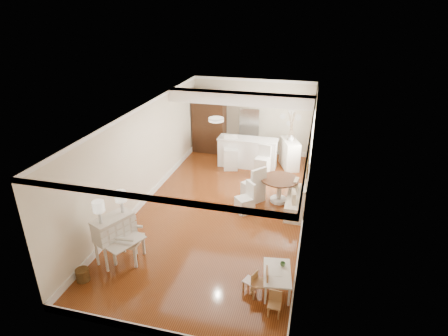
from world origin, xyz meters
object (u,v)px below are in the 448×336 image
at_px(bar_stool_right, 262,162).
at_px(wicker_basket, 83,275).
at_px(kids_chair_c, 274,304).
at_px(slip_chair_far, 253,183).
at_px(secretary_bureau, 115,239).
at_px(sideboard, 289,154).
at_px(breakfast_counter, 248,153).
at_px(kids_table, 277,281).
at_px(gustavian_armchair, 128,239).
at_px(kids_chair_b, 250,280).
at_px(bar_stool_left, 231,153).
at_px(fridge, 259,133).
at_px(kids_chair_a, 260,282).
at_px(dining_table, 279,190).
at_px(pantry_cabinet, 209,122).
at_px(slip_chair_near, 245,198).

bearing_deg(bar_stool_right, wicker_basket, -105.08).
height_order(kids_chair_c, slip_chair_far, slip_chair_far).
relative_size(secretary_bureau, sideboard, 1.07).
relative_size(secretary_bureau, breakfast_counter, 0.54).
distance_m(kids_table, sideboard, 6.24).
xyz_separation_m(secretary_bureau, sideboard, (3.22, 6.15, -0.06)).
height_order(gustavian_armchair, slip_chair_far, gustavian_armchair).
xyz_separation_m(wicker_basket, kids_chair_b, (3.42, 0.59, 0.11)).
xyz_separation_m(kids_chair_c, sideboard, (-0.41, 6.89, 0.25)).
bearing_deg(kids_chair_b, breakfast_counter, -147.51).
distance_m(bar_stool_left, fridge, 1.60).
xyz_separation_m(kids_chair_a, breakfast_counter, (-1.49, 6.15, 0.20)).
xyz_separation_m(slip_chair_far, breakfast_counter, (-0.64, 2.34, -0.02)).
height_order(kids_chair_a, dining_table, dining_table).
relative_size(kids_chair_a, kids_chair_b, 1.29).
xyz_separation_m(kids_table, bar_stool_left, (-2.30, 5.57, 0.36)).
height_order(kids_chair_a, pantry_cabinet, pantry_cabinet).
relative_size(wicker_basket, slip_chair_near, 0.31).
distance_m(kids_chair_b, breakfast_counter, 6.20).
xyz_separation_m(kids_chair_c, bar_stool_right, (-1.19, 5.86, 0.28)).
distance_m(kids_chair_c, pantry_cabinet, 8.48).
bearing_deg(secretary_bureau, bar_stool_left, 100.88).
xyz_separation_m(breakfast_counter, pantry_cabinet, (-1.70, 1.08, 0.63)).
bearing_deg(gustavian_armchair, wicker_basket, 139.98).
distance_m(kids_chair_a, slip_chair_far, 3.91).
height_order(slip_chair_near, slip_chair_far, slip_chair_far).
height_order(wicker_basket, slip_chair_far, slip_chair_far).
distance_m(kids_chair_b, sideboard, 6.37).
bearing_deg(wicker_basket, fridge, 73.03).
distance_m(kids_chair_b, bar_stool_left, 5.99).
xyz_separation_m(kids_table, sideboard, (-0.37, 6.22, 0.27)).
xyz_separation_m(kids_table, breakfast_counter, (-1.79, 5.92, 0.29)).
bearing_deg(slip_chair_near, breakfast_counter, 147.61).
height_order(bar_stool_left, bar_stool_right, bar_stool_left).
bearing_deg(gustavian_armchair, bar_stool_left, -15.27).
height_order(secretary_bureau, gustavian_armchair, secretary_bureau).
distance_m(kids_chair_c, slip_chair_near, 3.73).
bearing_deg(gustavian_armchair, kids_chair_c, -108.25).
xyz_separation_m(slip_chair_far, bar_stool_right, (0.00, 1.62, -0.01)).
bearing_deg(dining_table, bar_stool_right, 115.80).
bearing_deg(breakfast_counter, dining_table, -58.47).
relative_size(kids_table, slip_chair_near, 1.02).
bearing_deg(slip_chair_near, kids_table, -18.70).
xyz_separation_m(gustavian_armchair, kids_chair_a, (3.01, -0.38, -0.22)).
height_order(kids_chair_a, kids_chair_c, kids_chair_a).
bearing_deg(fridge, kids_chair_a, -79.88).
relative_size(kids_chair_b, sideboard, 0.48).
bearing_deg(kids_chair_a, bar_stool_left, -172.18).
height_order(wicker_basket, sideboard, sideboard).
relative_size(breakfast_counter, fridge, 1.14).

